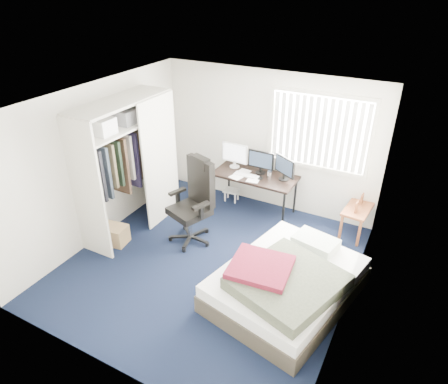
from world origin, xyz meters
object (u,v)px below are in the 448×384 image
at_px(desk, 256,173).
at_px(nightstand, 358,210).
at_px(bed, 286,282).
at_px(office_chair, 194,210).

relative_size(desk, nightstand, 1.91).
distance_m(nightstand, bed, 2.09).
distance_m(desk, nightstand, 1.84).
bearing_deg(desk, nightstand, 2.94).
height_order(desk, bed, desk).
relative_size(desk, bed, 0.66).
height_order(desk, nightstand, desk).
relative_size(nightstand, bed, 0.34).
xyz_separation_m(office_chair, nightstand, (2.32, 1.38, -0.09)).
distance_m(office_chair, nightstand, 2.70).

